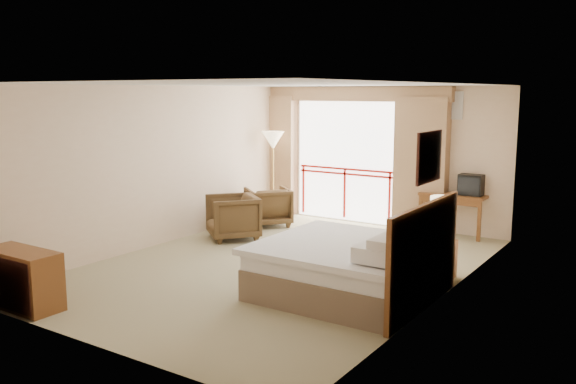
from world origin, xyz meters
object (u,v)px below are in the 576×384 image
Objects in this scene: tv at (471,185)px; side_table at (243,214)px; table_lamp at (442,207)px; floor_lamp at (273,144)px; bed at (352,266)px; desk at (455,202)px; wastebasket at (404,228)px; nightstand at (439,260)px; armchair_near at (233,239)px; armchair_far at (268,225)px; dresser at (22,279)px.

side_table is (-3.63, -1.96, -0.60)m from tv.
table_lamp is 4.85m from floor_lamp.
bed is 1.80× the size of desk.
table_lamp is 1.17× the size of side_table.
desk is 3.78× the size of wastebasket.
nightstand is 1.29× the size of tv.
floor_lamp is (-0.46, 1.92, 1.54)m from armchair_near.
nightstand is 1.72× the size of wastebasket.
armchair_far is (-4.00, 1.49, -0.27)m from nightstand.
nightstand reaches higher than armchair_far.
bed is at bearing -78.39° from wastebasket.
nightstand is at bearing 49.30° from dresser.
nightstand is 2.47m from wastebasket.
armchair_near is 4.18m from dresser.
side_table reaches higher than wastebasket.
wastebasket is at bearing 71.28° from dresser.
wastebasket is 3.09m from armchair_near.
floor_lamp is at bearing 102.12° from side_table.
tv is 1.42m from wastebasket.
wastebasket is 0.17× the size of floor_lamp.
table_lamp is 0.70× the size of armchair_near.
wastebasket is at bearing 26.58° from side_table.
bed reaches higher than dresser.
tv is 1.33× the size of wastebasket.
bed is 1.99× the size of dresser.
nightstand is 0.62× the size of armchair_near.
tv reaches higher than bed.
armchair_far is (-3.30, 2.79, -0.38)m from bed.
bed is 5.15m from floor_lamp.
floor_lamp is at bearing 154.12° from table_lamp.
desk is 2.84× the size of tv.
armchair_far is at bearing -62.85° from floor_lamp.
desk is at bearing 9.11° from floor_lamp.
nightstand is 5.01m from floor_lamp.
wastebasket is (-0.68, -0.70, -0.44)m from desk.
side_table is at bearing 170.61° from table_lamp.
armchair_near is at bearing -76.51° from floor_lamp.
bed reaches higher than desk.
nightstand is at bearing -79.53° from desk.
armchair_far is at bearing 87.58° from side_table.
desk is 1.44× the size of armchair_far.
tv is 7.46m from dresser.
table_lamp is at bearing 109.55° from armchair_far.
floor_lamp is at bearing 136.53° from bed.
wastebasket is at bearing 101.61° from bed.
floor_lamp reaches higher than side_table.
side_table is at bearing 36.93° from armchair_far.
table_lamp is 0.51× the size of desk.
armchair_far is at bearing -163.08° from desk.
wastebasket is (-1.38, 1.99, -0.85)m from table_lamp.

